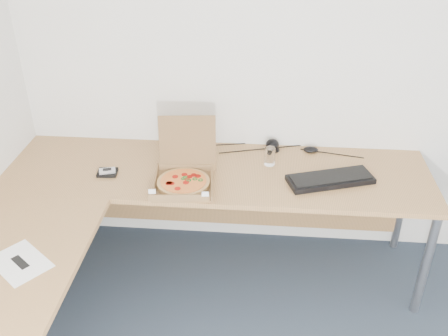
# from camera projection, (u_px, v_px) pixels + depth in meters

# --- Properties ---
(room_shell) EXTENTS (3.50, 3.50, 2.50)m
(room_shell) POSITION_uv_depth(u_px,v_px,m) (340.00, 271.00, 1.48)
(room_shell) COLOR silver
(room_shell) RESTS_ON ground
(desk) EXTENTS (2.50, 2.20, 0.73)m
(desk) POSITION_uv_depth(u_px,v_px,m) (148.00, 214.00, 2.66)
(desk) COLOR #AC7B47
(desk) RESTS_ON ground
(pizza_box) EXTENTS (0.33, 0.38, 0.33)m
(pizza_box) POSITION_uv_depth(u_px,v_px,m) (184.00, 178.00, 2.83)
(pizza_box) COLOR olive
(pizza_box) RESTS_ON desk
(drinking_glass) EXTENTS (0.06, 0.06, 0.11)m
(drinking_glass) POSITION_uv_depth(u_px,v_px,m) (270.00, 156.00, 3.02)
(drinking_glass) COLOR silver
(drinking_glass) RESTS_ON desk
(keyboard) EXTENTS (0.51, 0.32, 0.03)m
(keyboard) POSITION_uv_depth(u_px,v_px,m) (330.00, 179.00, 2.87)
(keyboard) COLOR black
(keyboard) RESTS_ON desk
(mouse) EXTENTS (0.10, 0.08, 0.03)m
(mouse) POSITION_uv_depth(u_px,v_px,m) (311.00, 150.00, 3.17)
(mouse) COLOR black
(mouse) RESTS_ON desk
(wallet) EXTENTS (0.12, 0.10, 0.02)m
(wallet) POSITION_uv_depth(u_px,v_px,m) (107.00, 173.00, 2.95)
(wallet) COLOR black
(wallet) RESTS_ON desk
(phone) EXTENTS (0.10, 0.07, 0.02)m
(phone) POSITION_uv_depth(u_px,v_px,m) (107.00, 171.00, 2.93)
(phone) COLOR #B2B5BA
(phone) RESTS_ON wallet
(paper_sheet) EXTENTS (0.34, 0.32, 0.00)m
(paper_sheet) POSITION_uv_depth(u_px,v_px,m) (20.00, 262.00, 2.29)
(paper_sheet) COLOR white
(paper_sheet) RESTS_ON desk
(dome_speaker) EXTENTS (0.09, 0.09, 0.08)m
(dome_speaker) POSITION_uv_depth(u_px,v_px,m) (272.00, 144.00, 3.18)
(dome_speaker) COLOR black
(dome_speaker) RESTS_ON desk
(cable_bundle) EXTENTS (0.59, 0.12, 0.01)m
(cable_bundle) POSITION_uv_depth(u_px,v_px,m) (261.00, 149.00, 3.20)
(cable_bundle) COLOR black
(cable_bundle) RESTS_ON desk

